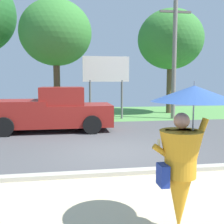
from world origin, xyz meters
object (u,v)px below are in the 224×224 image
Objects in this scene: utility_pole at (174,58)px; monk_pedestrian at (184,150)px; roadside_billboard at (106,74)px; tree_left_far at (56,33)px; tree_right_mid at (170,40)px; pickup_truck at (51,111)px.

monk_pedestrian is at bearing -111.21° from utility_pole.
utility_pole reaches higher than monk_pedestrian.
tree_left_far is at bearing 172.17° from roadside_billboard.
monk_pedestrian is 12.63m from tree_left_far.
roadside_billboard is 0.51× the size of tree_right_mid.
monk_pedestrian is 15.25m from tree_right_mid.
monk_pedestrian is at bearing -79.55° from tree_left_far.
monk_pedestrian is 8.65m from pickup_truck.
roadside_billboard is 3.50m from tree_left_far.
utility_pole is at bearing -6.54° from tree_left_far.
pickup_truck is 0.80× the size of utility_pole.
roadside_billboard is (2.84, 3.22, 1.68)m from pickup_truck.
tree_right_mid reaches higher than pickup_truck.
utility_pole reaches higher than tree_left_far.
monk_pedestrian is 0.33× the size of utility_pole.
monk_pedestrian is 0.31× the size of tree_right_mid.
utility_pole is 6.70m from tree_left_far.
utility_pole is at bearing -5.62° from roadside_billboard.
roadside_billboard reaches higher than pickup_truck.
utility_pole is 0.96× the size of tree_right_mid.
utility_pole reaches higher than roadside_billboard.
monk_pedestrian reaches higher than pickup_truck.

